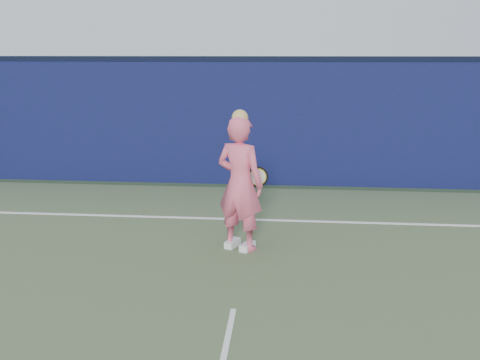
# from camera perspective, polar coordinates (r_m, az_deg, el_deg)

# --- Properties ---
(backstop_wall) EXTENTS (24.00, 0.40, 2.50)m
(backstop_wall) POSITION_cam_1_polar(r_m,az_deg,el_deg) (10.51, 2.27, 6.34)
(backstop_wall) COLOR #0E153E
(backstop_wall) RESTS_ON ground
(wall_cap) EXTENTS (24.00, 0.42, 0.10)m
(wall_cap) POSITION_cam_1_polar(r_m,az_deg,el_deg) (10.41, 2.34, 13.45)
(wall_cap) COLOR black
(wall_cap) RESTS_ON backstop_wall
(player) EXTENTS (0.81, 0.69, 1.95)m
(player) POSITION_cam_1_polar(r_m,az_deg,el_deg) (6.91, -0.00, -0.41)
(player) COLOR #F45F80
(player) RESTS_ON ground
(racket) EXTENTS (0.56, 0.16, 0.30)m
(racket) POSITION_cam_1_polar(r_m,az_deg,el_deg) (7.32, 1.79, 0.31)
(racket) COLOR black
(racket) RESTS_ON ground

